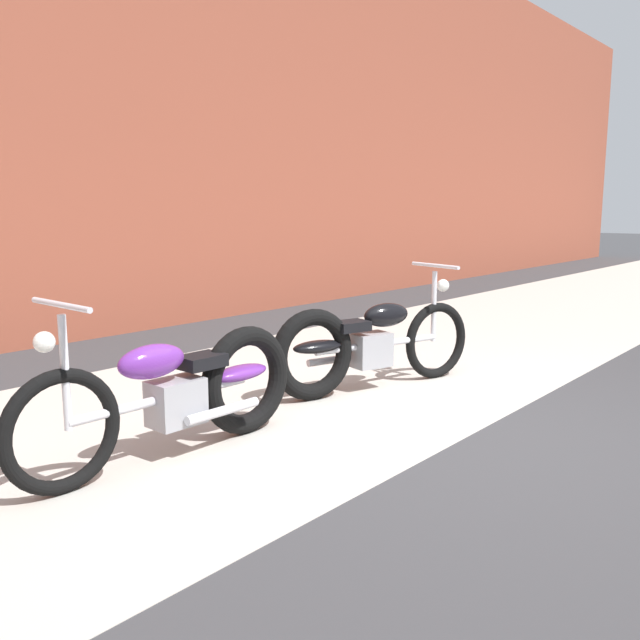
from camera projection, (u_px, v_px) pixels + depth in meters
name	position (u px, v px, depth m)	size (l,w,h in m)	color
ground_plane	(467.00, 437.00, 4.41)	(80.00, 80.00, 0.00)	#38383A
sidewalk_slab	(277.00, 391.00, 5.52)	(36.00, 3.50, 0.01)	#B2ADA3
brick_building_wall	(45.00, 57.00, 7.21)	(36.00, 0.50, 6.26)	brown
motorcycle_purple	(186.00, 390.00, 4.07)	(2.01, 0.58, 1.03)	black
motorcycle_black	(363.00, 344.00, 5.47)	(1.95, 0.82, 1.03)	black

